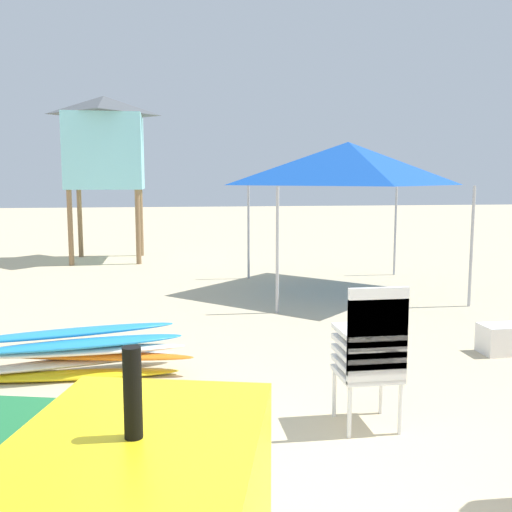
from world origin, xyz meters
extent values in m
cylinder|color=black|center=(-0.83, -1.37, 1.35)|extent=(0.07, 0.07, 0.30)
cube|color=white|center=(0.89, 1.23, 0.44)|extent=(0.48, 0.48, 0.04)
cube|color=white|center=(0.89, 1.01, 0.64)|extent=(0.48, 0.04, 0.40)
cube|color=white|center=(0.89, 1.23, 0.53)|extent=(0.48, 0.48, 0.04)
cube|color=white|center=(0.89, 1.01, 0.73)|extent=(0.48, 0.04, 0.40)
cube|color=white|center=(0.89, 1.23, 0.62)|extent=(0.48, 0.48, 0.04)
cube|color=white|center=(0.89, 1.01, 0.82)|extent=(0.48, 0.04, 0.40)
cube|color=white|center=(0.89, 1.23, 0.71)|extent=(0.48, 0.48, 0.04)
cube|color=white|center=(0.89, 1.01, 0.91)|extent=(0.48, 0.04, 0.40)
cube|color=white|center=(0.89, 1.23, 0.80)|extent=(0.48, 0.48, 0.04)
cube|color=white|center=(0.89, 1.01, 1.00)|extent=(0.48, 0.04, 0.40)
cylinder|color=white|center=(1.10, 1.44, 0.21)|extent=(0.04, 0.04, 0.42)
cylinder|color=white|center=(0.68, 1.44, 0.21)|extent=(0.04, 0.04, 0.42)
cylinder|color=white|center=(1.10, 1.02, 0.21)|extent=(0.04, 0.04, 0.42)
cylinder|color=white|center=(0.68, 1.02, 0.21)|extent=(0.04, 0.04, 0.42)
ellipsoid|color=yellow|center=(-1.78, 2.77, 0.04)|extent=(2.34, 0.33, 0.08)
ellipsoid|color=white|center=(-1.75, 2.93, 0.12)|extent=(2.22, 0.70, 0.08)
ellipsoid|color=orange|center=(-1.72, 2.94, 0.20)|extent=(2.57, 0.81, 0.08)
ellipsoid|color=white|center=(-1.75, 2.80, 0.28)|extent=(2.42, 0.31, 0.08)
ellipsoid|color=#268CCC|center=(-1.58, 2.78, 0.36)|extent=(2.06, 0.62, 0.08)
ellipsoid|color=#268CCC|center=(-1.74, 2.93, 0.44)|extent=(2.20, 0.71, 0.08)
cylinder|color=#B2B2B7|center=(0.92, 5.36, 0.96)|extent=(0.05, 0.05, 1.92)
cylinder|color=#B2B2B7|center=(4.06, 5.36, 0.96)|extent=(0.05, 0.05, 1.92)
cylinder|color=#B2B2B7|center=(0.92, 8.49, 0.96)|extent=(0.05, 0.05, 1.92)
cylinder|color=#B2B2B7|center=(4.06, 8.49, 0.96)|extent=(0.05, 0.05, 1.92)
pyramid|color=#144CB2|center=(2.49, 6.92, 2.30)|extent=(3.14, 3.14, 0.76)
cylinder|color=olive|center=(-2.96, 10.94, 0.89)|extent=(0.12, 0.12, 1.78)
cylinder|color=olive|center=(-1.40, 10.94, 0.89)|extent=(0.12, 0.12, 1.78)
cylinder|color=olive|center=(-2.96, 12.50, 0.89)|extent=(0.12, 0.12, 1.78)
cylinder|color=olive|center=(-1.40, 12.50, 0.89)|extent=(0.12, 0.12, 1.78)
cube|color=#90E6EE|center=(-2.18, 11.72, 2.68)|extent=(1.80, 1.80, 1.80)
pyramid|color=#4C5156|center=(-2.18, 11.72, 3.80)|extent=(1.98, 1.98, 0.45)
cube|color=white|center=(3.18, 2.91, 0.17)|extent=(0.58, 0.35, 0.34)
camera|label=1|loc=(-0.71, -3.19, 2.02)|focal=40.93mm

